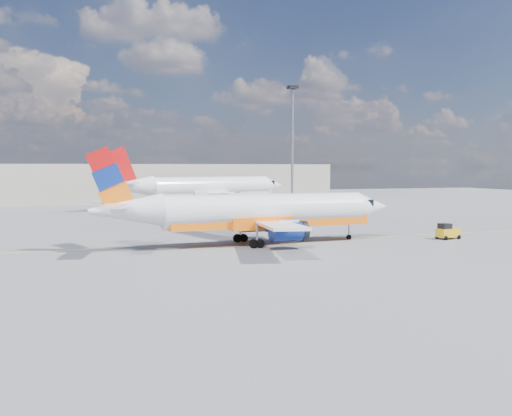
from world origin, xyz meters
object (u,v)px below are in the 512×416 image
object	(u,v)px
main_jet	(257,212)
traffic_cone	(274,239)
second_jet	(207,188)
gse_tug	(447,232)

from	to	relation	value
main_jet	traffic_cone	world-z (taller)	main_jet
main_jet	second_jet	world-z (taller)	second_jet
second_jet	traffic_cone	xyz separation A→B (m)	(-4.62, -46.91, -3.32)
main_jet	gse_tug	size ratio (longest dim) A/B	12.72
main_jet	traffic_cone	distance (m)	3.99
second_jet	traffic_cone	distance (m)	47.25
main_jet	gse_tug	xyz separation A→B (m)	(19.87, -2.34, -2.31)
main_jet	traffic_cone	bearing A→B (deg)	31.29
gse_tug	traffic_cone	distance (m)	17.96
main_jet	gse_tug	distance (m)	20.14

